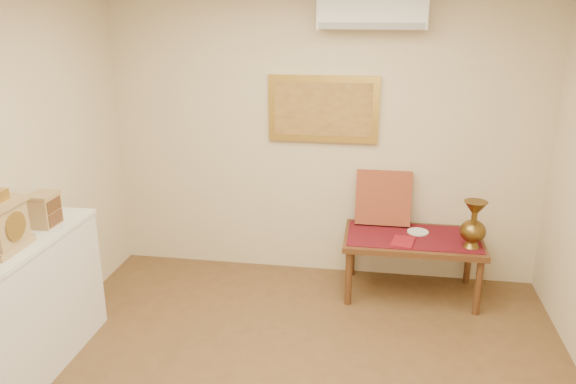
% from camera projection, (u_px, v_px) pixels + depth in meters
% --- Properties ---
extents(wall_back, '(4.00, 0.02, 2.70)m').
position_uv_depth(wall_back, '(323.00, 136.00, 5.16)').
color(wall_back, beige).
rests_on(wall_back, ground).
extents(table_cloth, '(1.14, 0.59, 0.01)m').
position_uv_depth(table_cloth, '(413.00, 236.00, 4.94)').
color(table_cloth, '#5E0F19').
rests_on(table_cloth, low_table).
extents(brass_urn_tall, '(0.22, 0.22, 0.49)m').
position_uv_depth(brass_urn_tall, '(474.00, 219.00, 4.64)').
color(brass_urn_tall, brown).
rests_on(brass_urn_tall, table_cloth).
extents(plate, '(0.19, 0.19, 0.01)m').
position_uv_depth(plate, '(418.00, 232.00, 5.01)').
color(plate, silver).
rests_on(plate, table_cloth).
extents(menu, '(0.23, 0.28, 0.01)m').
position_uv_depth(menu, '(403.00, 242.00, 4.80)').
color(menu, maroon).
rests_on(menu, table_cloth).
extents(cushion, '(0.50, 0.20, 0.51)m').
position_uv_depth(cushion, '(383.00, 198.00, 5.15)').
color(cushion, maroon).
rests_on(cushion, table_cloth).
extents(display_ledge, '(0.37, 2.02, 0.98)m').
position_uv_depth(display_ledge, '(2.00, 332.00, 3.60)').
color(display_ledge, silver).
rests_on(display_ledge, floor).
extents(mantel_clock, '(0.17, 0.36, 0.41)m').
position_uv_depth(mantel_clock, '(5.00, 225.00, 3.56)').
color(mantel_clock, tan).
rests_on(mantel_clock, display_ledge).
extents(wooden_chest, '(0.16, 0.21, 0.24)m').
position_uv_depth(wooden_chest, '(45.00, 210.00, 4.00)').
color(wooden_chest, tan).
rests_on(wooden_chest, display_ledge).
extents(low_table, '(1.20, 0.70, 0.55)m').
position_uv_depth(low_table, '(413.00, 244.00, 4.96)').
color(low_table, '#553019').
rests_on(low_table, floor).
extents(painting, '(1.00, 0.06, 0.60)m').
position_uv_depth(painting, '(323.00, 109.00, 5.06)').
color(painting, gold).
rests_on(painting, wall_back).
extents(ac_unit, '(0.90, 0.25, 0.30)m').
position_uv_depth(ac_unit, '(372.00, 10.00, 4.64)').
color(ac_unit, silver).
rests_on(ac_unit, wall_back).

